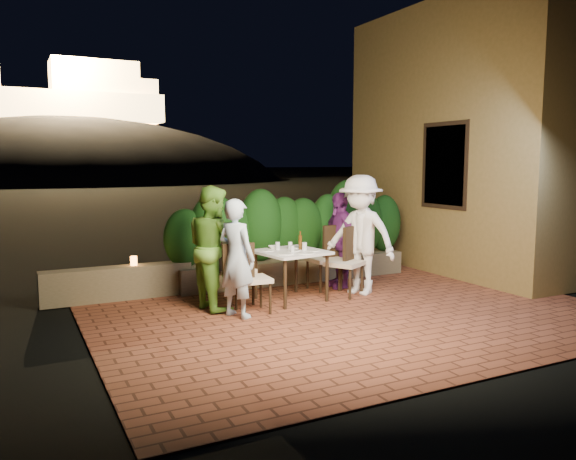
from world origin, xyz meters
TOP-DOWN VIEW (x-y plane):
  - ground at (0.00, 0.00)m, footprint 400.00×400.00m
  - terrace_floor at (0.00, 0.50)m, footprint 7.00×6.00m
  - building_wall at (3.60, 2.00)m, footprint 1.60×5.00m
  - window_pane at (2.82, 1.50)m, footprint 0.08×1.00m
  - window_frame at (2.81, 1.50)m, footprint 0.06×1.15m
  - planter at (0.20, 2.30)m, footprint 4.20×0.55m
  - hedge at (0.20, 2.30)m, footprint 4.00×0.70m
  - parapet at (-2.80, 2.30)m, footprint 2.20×0.30m
  - hill at (2.00, 60.00)m, footprint 52.00×40.00m
  - fortress at (2.00, 60.00)m, footprint 26.00×8.00m
  - dining_table at (-0.49, 1.09)m, footprint 1.06×1.06m
  - plate_nw at (-0.69, 0.85)m, footprint 0.24×0.24m
  - plate_sw at (-0.80, 1.24)m, footprint 0.21×0.21m
  - plate_ne at (-0.20, 0.94)m, footprint 0.20×0.20m
  - plate_se at (-0.27, 1.32)m, footprint 0.24×0.24m
  - plate_centre at (-0.46, 1.07)m, footprint 0.20×0.20m
  - plate_front at (-0.41, 0.77)m, footprint 0.24×0.24m
  - glass_nw at (-0.54, 0.94)m, footprint 0.06×0.06m
  - glass_sw at (-0.62, 1.28)m, footprint 0.07×0.07m
  - glass_ne at (-0.29, 1.04)m, footprint 0.07×0.07m
  - glass_se at (-0.42, 1.24)m, footprint 0.06×0.06m
  - beer_bottle at (-0.30, 1.14)m, footprint 0.05×0.05m
  - bowl at (-0.62, 1.41)m, footprint 0.21×0.21m
  - chair_left_front at (-1.26, 0.72)m, footprint 0.48×0.48m
  - chair_left_back at (-1.35, 1.21)m, footprint 0.59×0.59m
  - chair_right_front at (0.40, 0.99)m, footprint 0.67×0.67m
  - chair_right_back at (0.32, 1.49)m, footprint 0.50×0.50m
  - diner_blue at (-1.54, 0.61)m, footprint 0.60×0.69m
  - diner_green at (-1.67, 1.17)m, footprint 0.77×0.93m
  - diner_white at (0.68, 0.99)m, footprint 1.15×1.39m
  - diner_purple at (0.64, 1.54)m, footprint 0.43×0.94m
  - parapet_lamp at (-2.55, 2.30)m, footprint 0.10×0.10m

SIDE VIEW (x-z plane):
  - hill at x=2.00m, z-range -15.00..7.00m
  - terrace_floor at x=0.00m, z-range -0.15..0.00m
  - ground at x=0.00m, z-range -0.02..-0.02m
  - planter at x=0.20m, z-range 0.00..0.40m
  - parapet at x=-2.80m, z-range 0.00..0.50m
  - dining_table at x=-0.49m, z-range 0.00..0.75m
  - chair_left_front at x=-1.26m, z-range 0.00..0.97m
  - chair_right_back at x=0.32m, z-range 0.00..1.05m
  - chair_left_back at x=-1.35m, z-range 0.00..1.05m
  - chair_right_front at x=0.40m, z-range 0.00..1.06m
  - parapet_lamp at x=-2.55m, z-range 0.50..0.64m
  - plate_ne at x=-0.20m, z-range 0.75..0.76m
  - plate_centre at x=-0.46m, z-range 0.75..0.76m
  - plate_sw at x=-0.80m, z-range 0.75..0.76m
  - plate_se at x=-0.27m, z-range 0.75..0.76m
  - plate_front at x=-0.41m, z-range 0.75..0.76m
  - plate_nw at x=-0.69m, z-range 0.75..0.76m
  - bowl at x=-0.62m, z-range 0.75..0.79m
  - diner_purple at x=0.64m, z-range 0.00..1.57m
  - diner_blue at x=-1.54m, z-range 0.00..1.59m
  - glass_nw at x=-0.54m, z-range 0.75..0.85m
  - glass_se at x=-0.42m, z-range 0.75..0.86m
  - glass_sw at x=-0.62m, z-range 0.75..0.87m
  - glass_ne at x=-0.29m, z-range 0.75..0.87m
  - diner_green at x=-1.67m, z-range 0.00..1.74m
  - beer_bottle at x=-0.30m, z-range 0.75..1.03m
  - diner_white at x=0.68m, z-range 0.00..1.86m
  - hedge at x=0.20m, z-range 0.40..1.50m
  - window_pane at x=2.82m, z-range 1.30..2.70m
  - window_frame at x=2.81m, z-range 1.23..2.77m
  - building_wall at x=3.60m, z-range 0.00..5.00m
  - fortress at x=2.00m, z-range 6.50..14.50m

